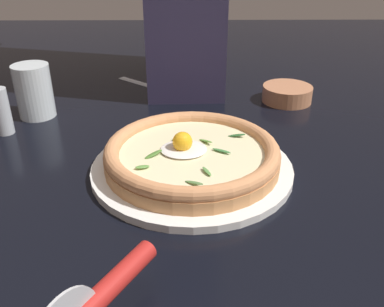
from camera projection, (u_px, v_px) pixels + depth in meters
ground_plane at (164, 168)px, 0.71m from camera, size 2.40×2.40×0.03m
pizza_plate at (192, 168)px, 0.67m from camera, size 0.32×0.32×0.01m
pizza at (192, 154)px, 0.66m from camera, size 0.27×0.27×0.06m
side_bowl at (287, 94)px, 0.94m from camera, size 0.11×0.11×0.04m
pizza_cutter at (103, 293)px, 0.40m from camera, size 0.09×0.15×0.08m
table_knife at (167, 90)px, 1.00m from camera, size 0.20×0.17×0.01m
drinking_glass at (35, 95)px, 0.85m from camera, size 0.07×0.07×0.11m
pepper_shaker at (2, 111)px, 0.78m from camera, size 0.03×0.03×0.09m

